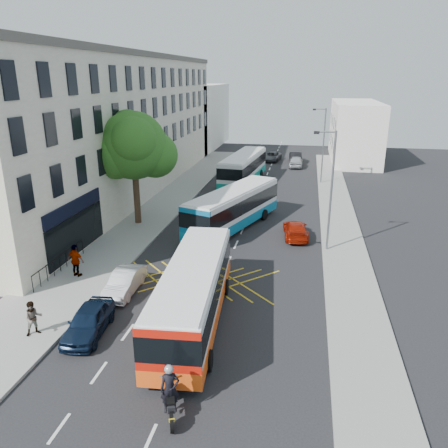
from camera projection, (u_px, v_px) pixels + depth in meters
The scene contains 22 objects.
ground at pixel (194, 339), 19.92m from camera, with size 120.00×120.00×0.00m, color black.
pavement_left at pixel (139, 223), 35.34m from camera, with size 5.00×70.00×0.15m, color gray.
pavement_right at pixel (342, 236), 32.52m from camera, with size 3.00×70.00×0.15m, color gray.
terrace_main at pixel (117, 125), 42.97m from camera, with size 8.30×45.00×13.50m.
terrace_far at pixel (194, 116), 71.91m from camera, with size 8.00×20.00×10.00m, color silver.
building_right at pixel (354, 131), 61.32m from camera, with size 6.00×18.00×8.00m, color silver.
street_tree at pixel (133, 146), 33.30m from camera, with size 6.30×5.70×8.80m.
lamp_near at pixel (330, 185), 28.50m from camera, with size 1.45×0.15×8.00m.
lamp_far at pixel (323, 142), 47.09m from camera, with size 1.45×0.15×8.00m.
railings at pixel (60, 263), 26.33m from camera, with size 0.08×5.60×1.14m, color black, non-canonical shape.
bus_near at pixel (194, 292), 20.86m from camera, with size 3.35×10.97×3.04m.
bus_mid at pixel (233, 208), 34.03m from camera, with size 6.08×11.23×3.10m.
bus_far at pixel (243, 168), 48.28m from camera, with size 3.83×11.77×3.25m.
motorbike at pixel (170, 391), 15.24m from camera, with size 0.98×2.23×2.07m.
parked_car_blue at pixel (89, 321), 20.17m from camera, with size 1.57×3.89×1.33m, color black.
parked_car_silver at pixel (125, 282), 24.07m from camera, with size 1.32×3.77×1.24m, color #AEB2B6.
red_hatchback at pixel (296, 229), 32.32m from camera, with size 1.70×4.19×1.22m, color #9F1A06.
distant_car_grey at pixel (272, 157), 61.21m from camera, with size 2.04×4.41×1.23m, color #404147.
distant_car_silver at pixel (296, 161), 57.12m from camera, with size 1.73×4.29×1.46m, color #9FA2A6.
distant_car_dark at pixel (295, 157), 60.58m from camera, with size 1.52×4.35×1.43m, color black.
pedestrian_near at pixel (33, 318), 19.81m from camera, with size 0.81×0.63×1.66m, color gray.
pedestrian_far at pixel (76, 261), 25.57m from camera, with size 1.16×0.48×1.98m, color gray.
Camera 1 is at (4.54, -16.59, 11.44)m, focal length 35.00 mm.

